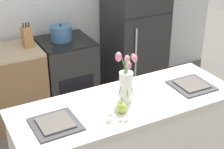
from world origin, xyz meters
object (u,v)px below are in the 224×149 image
at_px(pear_figurine, 122,107).
at_px(plate_setting_left, 55,124).
at_px(refrigerator, 135,27).
at_px(flower_vase, 126,82).
at_px(cooking_pot, 61,33).
at_px(knife_block, 27,37).
at_px(plate_setting_right, 192,85).
at_px(stove_range, 67,75).

relative_size(pear_figurine, plate_setting_left, 0.38).
bearing_deg(refrigerator, flower_vase, -123.68).
xyz_separation_m(cooking_pot, knife_block, (-0.39, -0.00, 0.02)).
distance_m(refrigerator, cooking_pot, 0.99).
distance_m(refrigerator, pear_figurine, 2.08).
bearing_deg(plate_setting_right, stove_range, 106.85).
relative_size(flower_vase, plate_setting_right, 1.32).
bearing_deg(stove_range, plate_setting_right, -73.15).
distance_m(stove_range, cooking_pot, 0.54).
relative_size(stove_range, knife_block, 3.33).
bearing_deg(flower_vase, plate_setting_left, -174.68).
bearing_deg(flower_vase, pear_figurine, -129.64).
height_order(stove_range, flower_vase, flower_vase).
height_order(refrigerator, plate_setting_right, refrigerator).
bearing_deg(pear_figurine, plate_setting_right, 6.24).
height_order(pear_figurine, plate_setting_left, pear_figurine).
bearing_deg(flower_vase, knife_block, 101.22).
relative_size(stove_range, plate_setting_right, 2.79).
xyz_separation_m(refrigerator, flower_vase, (-1.06, -1.59, 0.20)).
relative_size(refrigerator, flower_vase, 4.30).
xyz_separation_m(pear_figurine, plate_setting_left, (-0.48, 0.08, -0.04)).
bearing_deg(knife_block, stove_range, -2.88).
bearing_deg(refrigerator, knife_block, 179.14).
relative_size(stove_range, flower_vase, 2.12).
xyz_separation_m(stove_range, flower_vase, (-0.11, -1.59, 0.66)).
height_order(stove_range, plate_setting_right, plate_setting_right).
bearing_deg(cooking_pot, plate_setting_right, -72.32).
bearing_deg(flower_vase, refrigerator, 56.32).
bearing_deg(flower_vase, cooking_pot, 87.36).
xyz_separation_m(flower_vase, cooking_pot, (0.07, 1.61, -0.12)).
bearing_deg(flower_vase, plate_setting_right, -5.19).
xyz_separation_m(stove_range, plate_setting_left, (-0.70, -1.64, 0.51)).
xyz_separation_m(flower_vase, pear_figurine, (-0.11, -0.13, -0.11)).
relative_size(flower_vase, knife_block, 1.58).
height_order(stove_range, plate_setting_left, plate_setting_left).
xyz_separation_m(refrigerator, cooking_pot, (-0.98, 0.02, 0.07)).
distance_m(refrigerator, knife_block, 1.38).
height_order(stove_range, refrigerator, refrigerator).
xyz_separation_m(plate_setting_left, knife_block, (0.27, 1.66, 0.05)).
xyz_separation_m(stove_range, refrigerator, (0.95, 0.00, 0.46)).
xyz_separation_m(pear_figurine, plate_setting_right, (0.72, 0.08, -0.04)).
bearing_deg(plate_setting_left, flower_vase, 5.32).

